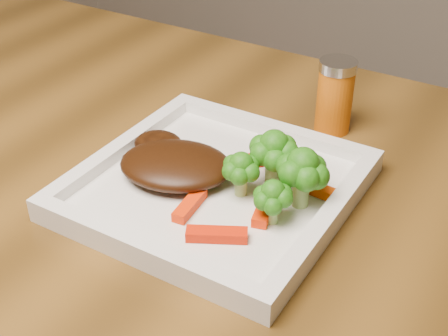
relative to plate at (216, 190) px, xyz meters
The scene contains 12 objects.
plate is the anchor object (origin of this frame).
steak 0.05m from the plate, 168.98° to the right, with size 0.12×0.09×0.03m, color #331807.
broccoli_0 0.07m from the plate, 36.61° to the left, with size 0.06×0.06×0.07m, color #336110, non-canonical shape.
broccoli_1 0.10m from the plate, ahead, with size 0.06×0.06×0.06m, color #295C0F, non-canonical shape.
broccoli_2 0.09m from the plate, 16.96° to the right, with size 0.04×0.04×0.06m, color #327613, non-canonical shape.
broccoli_3 0.05m from the plate, ahead, with size 0.05×0.05×0.06m, color #1F7213, non-canonical shape.
carrot_0 0.09m from the plate, 57.66° to the right, with size 0.06×0.02×0.01m, color red.
carrot_2 0.05m from the plate, 89.82° to the right, with size 0.05×0.01×0.01m, color red.
carrot_3 0.11m from the plate, 21.28° to the left, with size 0.05×0.01×0.01m, color #DA4303.
carrot_4 0.06m from the plate, 74.53° to the left, with size 0.06×0.02×0.01m, color red.
carrot_5 0.07m from the plate, 12.26° to the right, with size 0.06×0.01×0.01m, color #EF2C03.
spice_shaker 0.20m from the plate, 75.23° to the left, with size 0.04×0.04×0.09m, color #C55C0A.
Camera 1 is at (0.26, -0.43, 1.14)m, focal length 50.00 mm.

